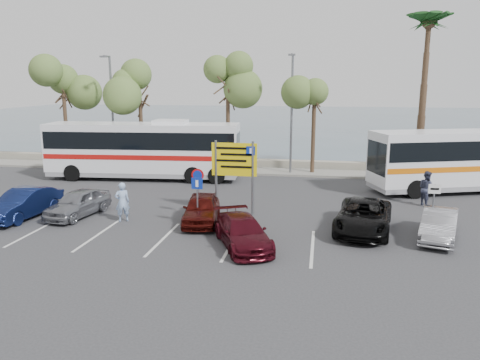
% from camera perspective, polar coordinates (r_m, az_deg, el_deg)
% --- Properties ---
extents(ground, '(120.00, 120.00, 0.00)m').
position_cam_1_polar(ground, '(20.26, -5.19, -6.44)').
color(ground, '#323234').
rests_on(ground, ground).
extents(kerb_strip, '(44.00, 2.40, 0.15)m').
position_cam_1_polar(kerb_strip, '(33.53, 1.07, 1.11)').
color(kerb_strip, gray).
rests_on(kerb_strip, ground).
extents(seawall, '(48.00, 0.80, 0.60)m').
position_cam_1_polar(seawall, '(35.44, 1.58, 2.07)').
color(seawall, gray).
rests_on(seawall, ground).
extents(sea, '(140.00, 140.00, 0.00)m').
position_cam_1_polar(sea, '(78.96, 6.35, 7.24)').
color(sea, '#3C5660').
rests_on(sea, ground).
extents(tree_far_left, '(3.20, 3.20, 7.60)m').
position_cam_1_polar(tree_far_left, '(37.74, -20.81, 11.11)').
color(tree_far_left, '#382619').
rests_on(tree_far_left, kerb_strip).
extents(tree_left, '(3.20, 3.20, 7.20)m').
position_cam_1_polar(tree_left, '(35.09, -12.16, 11.08)').
color(tree_left, '#382619').
rests_on(tree_left, kerb_strip).
extents(tree_mid, '(3.20, 3.20, 8.00)m').
position_cam_1_polar(tree_mid, '(33.20, -1.51, 12.42)').
color(tree_mid, '#382619').
rests_on(tree_mid, kerb_strip).
extents(tree_right, '(3.20, 3.20, 7.40)m').
position_cam_1_polar(tree_right, '(32.54, 9.12, 11.43)').
color(tree_right, '#382619').
rests_on(tree_right, kerb_strip).
extents(palm_tree, '(4.80, 4.80, 11.20)m').
position_cam_1_polar(palm_tree, '(33.33, 22.03, 17.13)').
color(palm_tree, '#382619').
rests_on(palm_tree, kerb_strip).
extents(street_lamp_left, '(0.45, 1.15, 8.01)m').
position_cam_1_polar(street_lamp_left, '(35.49, -15.38, 8.65)').
color(street_lamp_left, slate).
rests_on(street_lamp_left, kerb_strip).
extents(street_lamp_right, '(0.45, 1.15, 8.01)m').
position_cam_1_polar(street_lamp_right, '(32.17, 6.31, 8.71)').
color(street_lamp_right, slate).
rests_on(street_lamp_right, kerb_strip).
extents(direction_sign, '(2.20, 0.12, 3.60)m').
position_cam_1_polar(direction_sign, '(22.47, -0.70, 1.83)').
color(direction_sign, slate).
rests_on(direction_sign, ground).
extents(sign_no_stop, '(0.60, 0.08, 2.35)m').
position_cam_1_polar(sign_no_stop, '(22.21, -5.15, -0.58)').
color(sign_no_stop, slate).
rests_on(sign_no_stop, ground).
extents(sign_parking, '(0.50, 0.07, 2.25)m').
position_cam_1_polar(sign_parking, '(20.64, -5.23, -1.85)').
color(sign_parking, slate).
rests_on(sign_parking, ground).
extents(sign_taxi, '(0.50, 0.07, 2.20)m').
position_cam_1_polar(sign_taxi, '(21.15, 22.51, -2.53)').
color(sign_taxi, slate).
rests_on(sign_taxi, ground).
extents(lane_markings, '(12.02, 4.20, 0.01)m').
position_cam_1_polar(lane_markings, '(19.68, -9.19, -7.10)').
color(lane_markings, silver).
rests_on(lane_markings, ground).
extents(coach_bus_left, '(12.78, 3.75, 3.93)m').
position_cam_1_polar(coach_bus_left, '(31.61, -11.68, 3.41)').
color(coach_bus_left, white).
rests_on(coach_bus_left, ground).
extents(coach_bus_right, '(12.42, 6.48, 3.82)m').
position_cam_1_polar(coach_bus_right, '(30.69, 26.64, 2.04)').
color(coach_bus_right, white).
rests_on(coach_bus_right, ground).
extents(car_silver_a, '(2.11, 4.00, 1.30)m').
position_cam_1_polar(car_silver_a, '(23.78, -19.15, -2.66)').
color(car_silver_a, gray).
rests_on(car_silver_a, ground).
extents(car_blue, '(1.90, 4.33, 1.38)m').
position_cam_1_polar(car_blue, '(24.48, -24.85, -2.61)').
color(car_blue, '#0E1943').
rests_on(car_blue, ground).
extents(car_maroon, '(3.22, 4.40, 1.18)m').
position_cam_1_polar(car_maroon, '(18.39, 0.33, -6.38)').
color(car_maroon, '#450B15').
rests_on(car_maroon, ground).
extents(car_red, '(2.16, 4.09, 1.33)m').
position_cam_1_polar(car_red, '(21.50, -4.71, -3.50)').
color(car_red, '#420C09').
rests_on(car_red, ground).
extents(suv_black, '(2.95, 5.12, 1.34)m').
position_cam_1_polar(suv_black, '(20.91, 14.82, -4.29)').
color(suv_black, black).
rests_on(suv_black, ground).
extents(car_silver_b, '(2.29, 3.97, 1.24)m').
position_cam_1_polar(car_silver_b, '(20.89, 23.11, -5.03)').
color(car_silver_b, gray).
rests_on(car_silver_b, ground).
extents(pedestrian_near, '(0.80, 0.73, 1.84)m').
position_cam_1_polar(pedestrian_near, '(22.24, -14.15, -2.61)').
color(pedestrian_near, '#93ADD6').
rests_on(pedestrian_near, ground).
extents(pedestrian_far, '(1.01, 1.10, 1.83)m').
position_cam_1_polar(pedestrian_far, '(26.19, 21.79, -0.95)').
color(pedestrian_far, '#373B53').
rests_on(pedestrian_far, ground).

